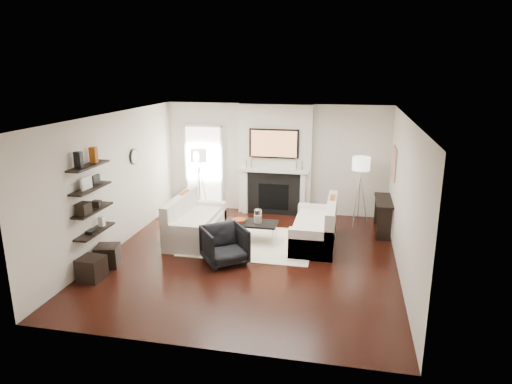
% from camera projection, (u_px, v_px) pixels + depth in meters
% --- Properties ---
extents(room_envelope, '(6.00, 6.00, 6.00)m').
position_uv_depth(room_envelope, '(249.00, 190.00, 8.43)').
color(room_envelope, black).
rests_on(room_envelope, ground).
extents(chimney_breast, '(1.80, 0.25, 2.70)m').
position_uv_depth(chimney_breast, '(275.00, 160.00, 11.14)').
color(chimney_breast, silver).
rests_on(chimney_breast, floor).
extents(fireplace_surround, '(1.30, 0.02, 1.04)m').
position_uv_depth(fireplace_surround, '(274.00, 194.00, 11.24)').
color(fireplace_surround, black).
rests_on(fireplace_surround, floor).
extents(firebox, '(0.75, 0.02, 0.65)m').
position_uv_depth(firebox, '(274.00, 197.00, 11.25)').
color(firebox, black).
rests_on(firebox, floor).
extents(mantel_pilaster_l, '(0.12, 0.08, 1.10)m').
position_uv_depth(mantel_pilaster_l, '(245.00, 192.00, 11.34)').
color(mantel_pilaster_l, white).
rests_on(mantel_pilaster_l, floor).
extents(mantel_pilaster_r, '(0.12, 0.08, 1.10)m').
position_uv_depth(mantel_pilaster_r, '(303.00, 195.00, 11.06)').
color(mantel_pilaster_r, white).
rests_on(mantel_pilaster_r, floor).
extents(mantel_shelf, '(1.70, 0.18, 0.07)m').
position_uv_depth(mantel_shelf, '(274.00, 171.00, 11.03)').
color(mantel_shelf, white).
rests_on(mantel_shelf, chimney_breast).
extents(tv_body, '(1.20, 0.06, 0.70)m').
position_uv_depth(tv_body, '(274.00, 144.00, 10.88)').
color(tv_body, black).
rests_on(tv_body, chimney_breast).
extents(tv_screen, '(1.10, 0.00, 0.62)m').
position_uv_depth(tv_screen, '(274.00, 144.00, 10.85)').
color(tv_screen, '#BF723F').
rests_on(tv_screen, tv_body).
extents(candlestick_l_tall, '(0.04, 0.04, 0.30)m').
position_uv_depth(candlestick_l_tall, '(251.00, 162.00, 11.10)').
color(candlestick_l_tall, silver).
rests_on(candlestick_l_tall, mantel_shelf).
extents(candlestick_l_short, '(0.04, 0.04, 0.24)m').
position_uv_depth(candlestick_l_short, '(246.00, 163.00, 11.13)').
color(candlestick_l_short, silver).
rests_on(candlestick_l_short, mantel_shelf).
extents(candlestick_r_tall, '(0.04, 0.04, 0.30)m').
position_uv_depth(candlestick_r_tall, '(296.00, 164.00, 10.88)').
color(candlestick_r_tall, silver).
rests_on(candlestick_r_tall, mantel_shelf).
extents(candlestick_r_short, '(0.04, 0.04, 0.24)m').
position_uv_depth(candlestick_r_short, '(302.00, 166.00, 10.86)').
color(candlestick_r_short, silver).
rests_on(candlestick_r_short, mantel_shelf).
extents(hallway_panel, '(0.90, 0.02, 2.10)m').
position_uv_depth(hallway_panel, '(204.00, 168.00, 11.68)').
color(hallway_panel, white).
rests_on(hallway_panel, floor).
extents(door_trim_l, '(0.06, 0.06, 2.16)m').
position_uv_depth(door_trim_l, '(186.00, 167.00, 11.76)').
color(door_trim_l, white).
rests_on(door_trim_l, floor).
extents(door_trim_r, '(0.06, 0.06, 2.16)m').
position_uv_depth(door_trim_r, '(222.00, 169.00, 11.57)').
color(door_trim_r, white).
rests_on(door_trim_r, floor).
extents(door_trim_top, '(1.02, 0.06, 0.06)m').
position_uv_depth(door_trim_top, '(203.00, 126.00, 11.38)').
color(door_trim_top, white).
rests_on(door_trim_top, wall_back).
extents(rug, '(2.60, 2.00, 0.01)m').
position_uv_depth(rug, '(250.00, 242.00, 9.54)').
color(rug, '#F1E5C5').
rests_on(rug, floor).
extents(loveseat_left_base, '(0.85, 1.80, 0.42)m').
position_uv_depth(loveseat_left_base, '(196.00, 230.00, 9.69)').
color(loveseat_left_base, silver).
rests_on(loveseat_left_base, floor).
extents(loveseat_left_back, '(0.18, 1.80, 0.80)m').
position_uv_depth(loveseat_left_back, '(181.00, 214.00, 9.67)').
color(loveseat_left_back, silver).
rests_on(loveseat_left_back, floor).
extents(loveseat_left_arm_n, '(0.85, 0.18, 0.60)m').
position_uv_depth(loveseat_left_arm_n, '(182.00, 239.00, 8.90)').
color(loveseat_left_arm_n, silver).
rests_on(loveseat_left_arm_n, floor).
extents(loveseat_left_arm_s, '(0.85, 0.18, 0.60)m').
position_uv_depth(loveseat_left_arm_s, '(208.00, 214.00, 10.43)').
color(loveseat_left_arm_s, silver).
rests_on(loveseat_left_arm_s, floor).
extents(loveseat_left_cushion, '(0.63, 1.44, 0.10)m').
position_uv_depth(loveseat_left_cushion, '(198.00, 218.00, 9.61)').
color(loveseat_left_cushion, silver).
rests_on(loveseat_left_cushion, loveseat_left_base).
extents(pillow_left_orange, '(0.10, 0.42, 0.42)m').
position_uv_depth(pillow_left_orange, '(185.00, 201.00, 9.90)').
color(pillow_left_orange, '#9B5013').
rests_on(pillow_left_orange, loveseat_left_cushion).
extents(pillow_left_charcoal, '(0.10, 0.40, 0.40)m').
position_uv_depth(pillow_left_charcoal, '(175.00, 210.00, 9.33)').
color(pillow_left_charcoal, black).
rests_on(pillow_left_charcoal, loveseat_left_cushion).
extents(loveseat_right_base, '(0.85, 1.80, 0.42)m').
position_uv_depth(loveseat_right_base, '(314.00, 234.00, 9.42)').
color(loveseat_right_base, silver).
rests_on(loveseat_right_base, floor).
extents(loveseat_right_back, '(0.18, 1.80, 0.80)m').
position_uv_depth(loveseat_right_back, '(331.00, 221.00, 9.27)').
color(loveseat_right_back, silver).
rests_on(loveseat_right_back, floor).
extents(loveseat_right_arm_n, '(0.85, 0.18, 0.60)m').
position_uv_depth(loveseat_right_arm_n, '(311.00, 244.00, 8.64)').
color(loveseat_right_arm_n, silver).
rests_on(loveseat_right_arm_n, floor).
extents(loveseat_right_arm_s, '(0.85, 0.18, 0.60)m').
position_uv_depth(loveseat_right_arm_s, '(317.00, 218.00, 10.16)').
color(loveseat_right_arm_s, silver).
rests_on(loveseat_right_arm_s, floor).
extents(loveseat_right_cushion, '(0.63, 1.44, 0.10)m').
position_uv_depth(loveseat_right_cushion, '(312.00, 222.00, 9.36)').
color(loveseat_right_cushion, silver).
rests_on(loveseat_right_cushion, loveseat_right_base).
extents(pillow_right_orange, '(0.10, 0.42, 0.42)m').
position_uv_depth(pillow_right_orange, '(332.00, 207.00, 9.50)').
color(pillow_right_orange, '#9B5013').
rests_on(pillow_right_orange, loveseat_right_cushion).
extents(pillow_right_charcoal, '(0.10, 0.40, 0.40)m').
position_uv_depth(pillow_right_charcoal, '(331.00, 216.00, 8.94)').
color(pillow_right_charcoal, black).
rests_on(pillow_right_charcoal, loveseat_right_cushion).
extents(coffee_table, '(1.10, 0.55, 0.04)m').
position_uv_depth(coffee_table, '(251.00, 223.00, 9.51)').
color(coffee_table, black).
rests_on(coffee_table, floor).
extents(coffee_leg_nw, '(0.02, 0.02, 0.38)m').
position_uv_depth(coffee_leg_nw, '(225.00, 235.00, 9.46)').
color(coffee_leg_nw, silver).
rests_on(coffee_leg_nw, floor).
extents(coffee_leg_ne, '(0.02, 0.02, 0.38)m').
position_uv_depth(coffee_leg_ne, '(273.00, 238.00, 9.26)').
color(coffee_leg_ne, silver).
rests_on(coffee_leg_ne, floor).
extents(coffee_leg_sw, '(0.02, 0.02, 0.38)m').
position_uv_depth(coffee_leg_sw, '(231.00, 227.00, 9.87)').
color(coffee_leg_sw, silver).
rests_on(coffee_leg_sw, floor).
extents(coffee_leg_se, '(0.02, 0.02, 0.38)m').
position_uv_depth(coffee_leg_se, '(276.00, 231.00, 9.68)').
color(coffee_leg_se, silver).
rests_on(coffee_leg_se, floor).
extents(hurricane_glass, '(0.16, 0.16, 0.29)m').
position_uv_depth(hurricane_glass, '(258.00, 216.00, 9.44)').
color(hurricane_glass, white).
rests_on(hurricane_glass, coffee_table).
extents(hurricane_candle, '(0.11, 0.11, 0.17)m').
position_uv_depth(hurricane_candle, '(258.00, 219.00, 9.46)').
color(hurricane_candle, white).
rests_on(hurricane_candle, coffee_table).
extents(copper_bowl, '(0.29, 0.29, 0.05)m').
position_uv_depth(copper_bowl, '(239.00, 220.00, 9.55)').
color(copper_bowl, '#BB491F').
rests_on(copper_bowl, coffee_table).
extents(armchair, '(1.01, 1.00, 0.77)m').
position_uv_depth(armchair, '(225.00, 243.00, 8.46)').
color(armchair, black).
rests_on(armchair, floor).
extents(lamp_left_post, '(0.02, 0.02, 1.20)m').
position_uv_depth(lamp_left_post, '(200.00, 189.00, 11.41)').
color(lamp_left_post, silver).
rests_on(lamp_left_post, floor).
extents(lamp_left_shade, '(0.40, 0.40, 0.30)m').
position_uv_depth(lamp_left_shade, '(199.00, 155.00, 11.19)').
color(lamp_left_shade, white).
rests_on(lamp_left_shade, lamp_left_post).
extents(lamp_left_leg_a, '(0.25, 0.02, 1.23)m').
position_uv_depth(lamp_left_leg_a, '(204.00, 189.00, 11.39)').
color(lamp_left_leg_a, silver).
rests_on(lamp_left_leg_a, floor).
extents(lamp_left_leg_b, '(0.14, 0.22, 1.23)m').
position_uv_depth(lamp_left_leg_b, '(199.00, 188.00, 11.51)').
color(lamp_left_leg_b, silver).
rests_on(lamp_left_leg_b, floor).
extents(lamp_left_leg_c, '(0.14, 0.22, 1.23)m').
position_uv_depth(lamp_left_leg_c, '(196.00, 190.00, 11.34)').
color(lamp_left_leg_c, silver).
rests_on(lamp_left_leg_c, floor).
extents(lamp_right_post, '(0.02, 0.02, 1.20)m').
position_uv_depth(lamp_right_post, '(359.00, 200.00, 10.47)').
color(lamp_right_post, silver).
rests_on(lamp_right_post, floor).
extents(lamp_right_shade, '(0.40, 0.40, 0.30)m').
position_uv_depth(lamp_right_shade, '(361.00, 164.00, 10.25)').
color(lamp_right_shade, white).
rests_on(lamp_right_shade, lamp_right_post).
extents(lamp_right_leg_a, '(0.25, 0.02, 1.23)m').
position_uv_depth(lamp_right_leg_a, '(364.00, 200.00, 10.45)').
color(lamp_right_leg_a, silver).
rests_on(lamp_right_leg_a, floor).
extents(lamp_right_leg_b, '(0.14, 0.22, 1.23)m').
position_uv_depth(lamp_right_leg_b, '(356.00, 198.00, 10.57)').
color(lamp_right_leg_b, silver).
rests_on(lamp_right_leg_b, floor).
extents(lamp_right_leg_c, '(0.14, 0.22, 1.23)m').
position_uv_depth(lamp_right_leg_c, '(357.00, 201.00, 10.39)').
color(lamp_right_leg_c, silver).
rests_on(lamp_right_leg_c, floor).
extents(console_top, '(0.35, 1.20, 0.04)m').
position_uv_depth(console_top, '(384.00, 200.00, 9.97)').
color(console_top, black).
rests_on(console_top, floor).
extents(console_leg_n, '(0.30, 0.04, 0.71)m').
position_uv_depth(console_leg_n, '(384.00, 225.00, 9.55)').
color(console_leg_n, black).
rests_on(console_leg_n, floor).
extents(console_leg_s, '(0.30, 0.04, 0.71)m').
position_uv_depth(console_leg_s, '(381.00, 209.00, 10.59)').
color(console_leg_s, black).
rests_on(console_leg_s, floor).
extents(wall_art, '(0.03, 0.70, 0.70)m').
position_uv_depth(wall_art, '(394.00, 163.00, 9.78)').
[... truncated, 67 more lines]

